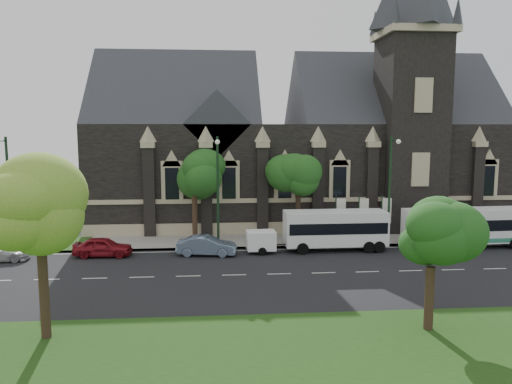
{
  "coord_description": "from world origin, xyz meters",
  "views": [
    {
      "loc": [
        -4.07,
        -31.18,
        9.56
      ],
      "look_at": [
        -1.06,
        6.0,
        4.74
      ],
      "focal_mm": 34.2,
      "sensor_mm": 36.0,
      "label": 1
    }
  ],
  "objects": [
    {
      "name": "banner_flag_left",
      "position": [
        6.29,
        9.0,
        2.38
      ],
      "size": [
        0.9,
        0.1,
        4.0
      ],
      "color": "black",
      "rests_on": "ground"
    },
    {
      "name": "box_trailer",
      "position": [
        -0.7,
        5.69,
        0.97
      ],
      "size": [
        3.23,
        1.9,
        1.71
      ],
      "rotation": [
        0.0,
        0.0,
        0.04
      ],
      "color": "white",
      "rests_on": "ground"
    },
    {
      "name": "street_lamp_far",
      "position": [
        -20.0,
        7.09,
        5.11
      ],
      "size": [
        0.36,
        1.88,
        9.0
      ],
      "color": "black",
      "rests_on": "ground"
    },
    {
      "name": "ground",
      "position": [
        0.0,
        0.0,
        0.0
      ],
      "size": [
        160.0,
        160.0,
        0.0
      ],
      "primitive_type": "plane",
      "color": "black",
      "rests_on": "ground"
    },
    {
      "name": "street_lamp_mid",
      "position": [
        -4.0,
        7.09,
        5.11
      ],
      "size": [
        0.36,
        1.88,
        9.0
      ],
      "color": "black",
      "rests_on": "ground"
    },
    {
      "name": "sidewalk",
      "position": [
        0.0,
        9.5,
        0.07
      ],
      "size": [
        80.0,
        5.0,
        0.15
      ],
      "primitive_type": "cube",
      "color": "#9B958D",
      "rests_on": "ground"
    },
    {
      "name": "car_far_red",
      "position": [
        -12.7,
        5.56,
        0.74
      ],
      "size": [
        4.4,
        1.91,
        1.48
      ],
      "primitive_type": "imported",
      "rotation": [
        0.0,
        0.0,
        1.53
      ],
      "color": "maroon",
      "rests_on": "ground"
    },
    {
      "name": "tour_coach",
      "position": [
        16.42,
        6.17,
        1.73
      ],
      "size": [
        10.92,
        2.92,
        3.16
      ],
      "rotation": [
        0.0,
        0.0,
        0.04
      ],
      "color": "white",
      "rests_on": "ground"
    },
    {
      "name": "tree_park_east",
      "position": [
        6.18,
        -9.32,
        4.62
      ],
      "size": [
        3.4,
        3.4,
        6.28
      ],
      "color": "black",
      "rests_on": "ground"
    },
    {
      "name": "tree_walk_right",
      "position": [
        3.21,
        10.71,
        5.82
      ],
      "size": [
        4.08,
        4.08,
        7.8
      ],
      "color": "black",
      "rests_on": "ground"
    },
    {
      "name": "museum",
      "position": [
        5.12,
        18.78,
        8.17
      ],
      "size": [
        40.0,
        17.7,
        29.9
      ],
      "color": "black",
      "rests_on": "ground"
    },
    {
      "name": "banner_flag_center",
      "position": [
        8.29,
        9.0,
        2.38
      ],
      "size": [
        0.9,
        0.1,
        4.0
      ],
      "color": "black",
      "rests_on": "ground"
    },
    {
      "name": "tree_walk_left",
      "position": [
        -5.8,
        10.7,
        5.73
      ],
      "size": [
        3.91,
        3.91,
        7.64
      ],
      "color": "black",
      "rests_on": "ground"
    },
    {
      "name": "shuttle_bus",
      "position": [
        5.28,
        6.2,
        1.79
      ],
      "size": [
        8.07,
        2.87,
        3.1
      ],
      "rotation": [
        0.0,
        0.0,
        0.01
      ],
      "color": "white",
      "rests_on": "ground"
    },
    {
      "name": "street_lamp_near",
      "position": [
        10.0,
        7.09,
        5.11
      ],
      "size": [
        0.36,
        1.88,
        9.0
      ],
      "color": "black",
      "rests_on": "ground"
    },
    {
      "name": "tree_park_near",
      "position": [
        -11.77,
        -8.77,
        6.42
      ],
      "size": [
        4.42,
        4.42,
        8.56
      ],
      "color": "black",
      "rests_on": "ground"
    },
    {
      "name": "sedan",
      "position": [
        -4.9,
        5.3,
        0.74
      ],
      "size": [
        4.69,
        2.18,
        1.49
      ],
      "primitive_type": "imported",
      "rotation": [
        0.0,
        0.0,
        1.43
      ],
      "color": "slate",
      "rests_on": "ground"
    },
    {
      "name": "banner_flag_right",
      "position": [
        10.29,
        9.0,
        2.38
      ],
      "size": [
        0.9,
        0.1,
        4.0
      ],
      "color": "black",
      "rests_on": "ground"
    }
  ]
}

